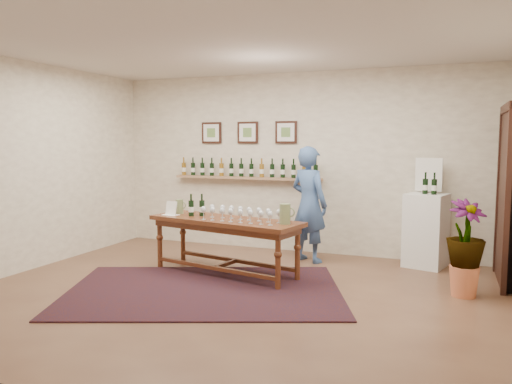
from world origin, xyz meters
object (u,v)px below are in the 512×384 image
(tasting_table, at_px, (225,227))
(potted_plant, at_px, (465,248))
(person, at_px, (309,204))
(display_pedestal, at_px, (426,230))

(tasting_table, relative_size, potted_plant, 2.30)
(potted_plant, height_order, person, person)
(tasting_table, bearing_deg, potted_plant, 14.37)
(tasting_table, height_order, display_pedestal, display_pedestal)
(tasting_table, height_order, person, person)
(display_pedestal, bearing_deg, tasting_table, -150.02)
(potted_plant, relative_size, person, 0.57)
(tasting_table, relative_size, person, 1.30)
(potted_plant, bearing_deg, tasting_table, -177.63)
(tasting_table, distance_m, potted_plant, 2.90)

